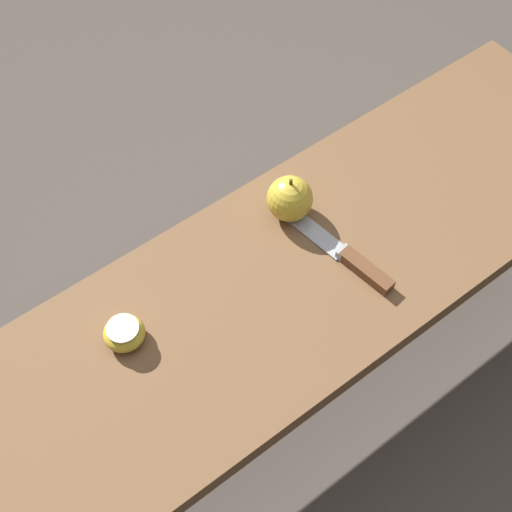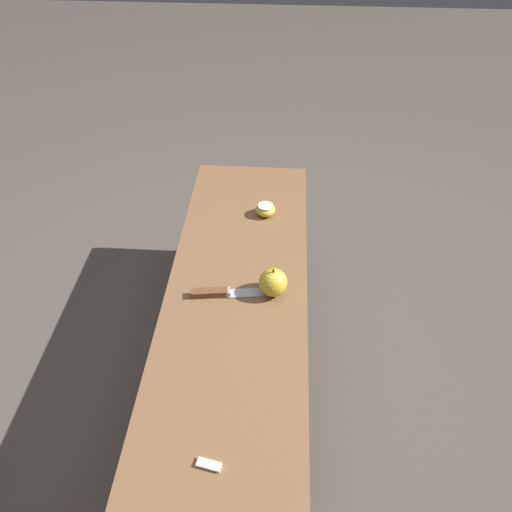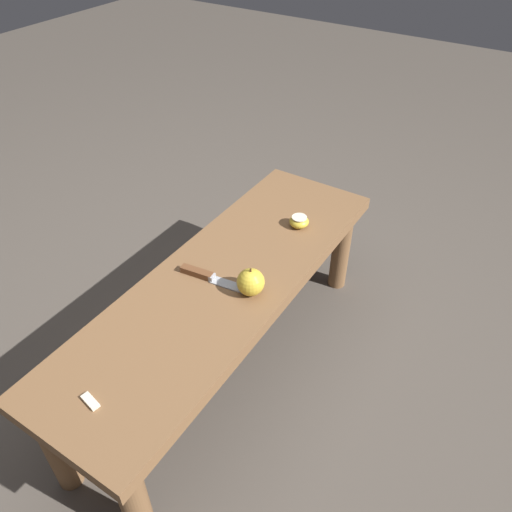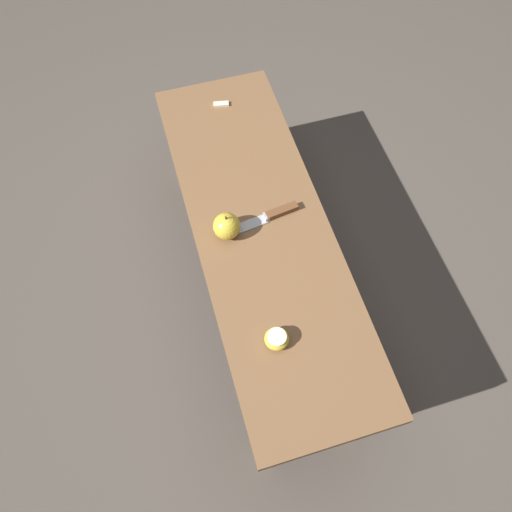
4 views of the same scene
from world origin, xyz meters
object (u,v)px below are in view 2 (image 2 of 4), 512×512
object	(u,v)px
apple_whole	(273,282)
apple_cut	(266,210)
wooden_bench	(237,304)
knife	(221,293)

from	to	relation	value
apple_whole	apple_cut	size ratio (longest dim) A/B	1.38
wooden_bench	knife	world-z (taller)	knife
knife	apple_whole	distance (m)	0.15
wooden_bench	apple_whole	distance (m)	0.15
apple_whole	apple_cut	bearing A→B (deg)	-173.76
knife	apple_cut	distance (m)	0.38
apple_whole	apple_cut	xyz separation A→B (m)	(-0.35, -0.04, -0.02)
knife	apple_cut	size ratio (longest dim) A/B	3.57
apple_cut	apple_whole	bearing A→B (deg)	6.24
wooden_bench	apple_whole	bearing A→B (deg)	84.30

